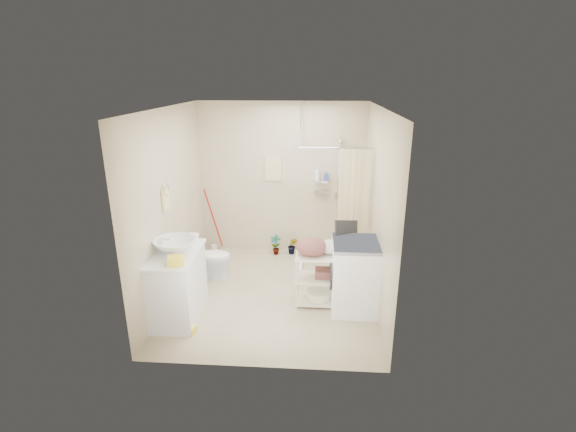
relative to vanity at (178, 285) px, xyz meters
name	(u,v)px	position (x,y,z in m)	size (l,w,h in m)	color
floor	(274,294)	(1.16, 0.65, -0.44)	(3.20, 3.20, 0.00)	#BDB08D
ceiling	(271,108)	(1.16, 0.65, 2.16)	(2.80, 3.20, 0.04)	silver
wall_back	(282,180)	(1.16, 2.25, 0.86)	(2.80, 0.04, 2.60)	#C4B698
wall_front	(256,257)	(1.16, -0.95, 0.86)	(2.80, 0.04, 2.60)	#C4B698
wall_left	(170,206)	(-0.24, 0.65, 0.86)	(0.04, 3.20, 2.60)	#C4B698
wall_right	(378,210)	(2.56, 0.65, 0.86)	(0.04, 3.20, 2.60)	#C4B698
vanity	(178,285)	(0.00, 0.00, 0.00)	(0.56, 1.01, 0.88)	silver
sink	(175,246)	(0.00, 0.01, 0.53)	(0.52, 0.52, 0.18)	silver
counter_basket	(176,261)	(0.13, -0.33, 0.49)	(0.19, 0.15, 0.10)	yellow
floor_basket	(189,328)	(0.23, -0.38, -0.38)	(0.23, 0.18, 0.13)	yellow
toilet	(209,257)	(0.12, 1.11, -0.10)	(0.38, 0.66, 0.68)	white
mop	(212,220)	(-0.06, 2.12, 0.14)	(0.11, 0.11, 1.16)	#B80A07
potted_plant_a	(276,245)	(1.06, 2.05, -0.26)	(0.19, 0.13, 0.36)	brown
potted_plant_b	(293,246)	(1.35, 2.09, -0.29)	(0.17, 0.13, 0.30)	brown
hanging_towel	(273,168)	(1.01, 2.23, 1.06)	(0.28, 0.03, 0.42)	beige
towel_ring	(166,198)	(-0.22, 0.45, 1.03)	(0.04, 0.22, 0.34)	#E5D281
tp_holder	(178,244)	(-0.20, 0.70, 0.28)	(0.08, 0.12, 0.14)	white
shower	(333,204)	(2.01, 1.70, 0.61)	(1.10, 1.10, 2.10)	white
shampoo_bottle_a	(317,173)	(1.75, 2.17, 0.99)	(0.09, 0.09, 0.23)	white
shampoo_bottle_b	(326,176)	(1.90, 2.15, 0.95)	(0.07, 0.07, 0.15)	#35479D
washing_machine	(357,276)	(2.30, 0.35, 0.03)	(0.65, 0.67, 0.95)	white
laundry_rack	(319,274)	(1.81, 0.43, 0.00)	(0.64, 0.37, 0.88)	beige
ironing_board	(346,262)	(2.17, 0.52, 0.15)	(0.33, 0.10, 1.18)	black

